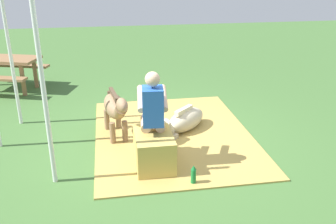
% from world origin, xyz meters
% --- Properties ---
extents(ground_plane, '(24.00, 24.00, 0.00)m').
position_xyz_m(ground_plane, '(0.00, 0.00, 0.00)').
color(ground_plane, '#426B33').
extents(hay_patch, '(3.35, 2.56, 0.02)m').
position_xyz_m(hay_patch, '(0.25, -0.29, 0.01)').
color(hay_patch, tan).
rests_on(hay_patch, ground).
extents(hay_bale, '(0.72, 0.52, 0.50)m').
position_xyz_m(hay_bale, '(-0.75, 0.15, 0.25)').
color(hay_bale, tan).
rests_on(hay_bale, ground).
extents(person_seated, '(0.68, 0.45, 1.38)m').
position_xyz_m(person_seated, '(-0.58, 0.15, 0.77)').
color(person_seated, '#D8AD8C').
rests_on(person_seated, ground).
extents(pony_standing, '(1.34, 0.44, 0.90)m').
position_xyz_m(pony_standing, '(0.27, 0.64, 0.54)').
color(pony_standing, '#8C6B4C').
rests_on(pony_standing, ground).
extents(pony_lying, '(1.13, 1.15, 0.42)m').
position_xyz_m(pony_lying, '(0.36, -0.49, 0.19)').
color(pony_lying, beige).
rests_on(pony_lying, ground).
extents(soda_bottle, '(0.07, 0.07, 0.28)m').
position_xyz_m(soda_bottle, '(-1.28, -0.29, 0.14)').
color(soda_bottle, '#197233').
rests_on(soda_bottle, ground).
extents(tent_pole_left, '(0.06, 0.06, 2.43)m').
position_xyz_m(tent_pole_left, '(-0.91, 1.50, 1.22)').
color(tent_pole_left, silver).
rests_on(tent_pole_left, ground).
extents(tent_pole_right, '(0.06, 0.06, 2.43)m').
position_xyz_m(tent_pole_right, '(1.19, 2.33, 1.22)').
color(tent_pole_right, silver).
rests_on(tent_pole_right, ground).
extents(picnic_bench, '(1.70, 1.83, 0.75)m').
position_xyz_m(picnic_bench, '(3.20, 2.98, 0.58)').
color(picnic_bench, olive).
rests_on(picnic_bench, ground).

